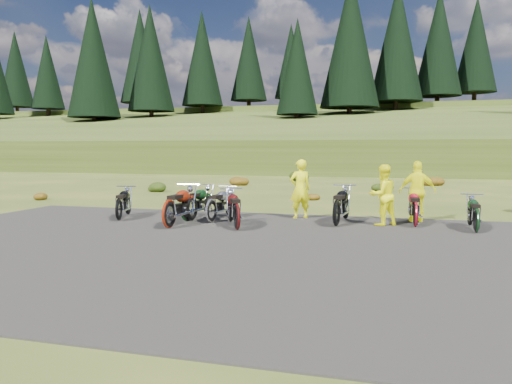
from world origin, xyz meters
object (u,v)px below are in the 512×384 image
(person_middle, at_px, (300,190))
(motorcycle_0, at_px, (119,221))
(motorcycle_3, at_px, (211,223))
(motorcycle_7, at_px, (476,234))

(person_middle, bearing_deg, motorcycle_0, -11.04)
(motorcycle_3, xyz_separation_m, motorcycle_7, (7.57, 0.14, 0.00))
(motorcycle_0, bearing_deg, motorcycle_3, -99.66)
(person_middle, bearing_deg, motorcycle_7, 132.15)
(motorcycle_0, height_order, motorcycle_3, motorcycle_3)
(motorcycle_3, height_order, motorcycle_7, motorcycle_3)
(motorcycle_3, xyz_separation_m, person_middle, (2.46, 1.63, 0.96))
(motorcycle_0, xyz_separation_m, person_middle, (5.42, 2.04, 0.96))
(motorcycle_0, bearing_deg, person_middle, -86.98)
(motorcycle_0, relative_size, motorcycle_7, 1.05)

